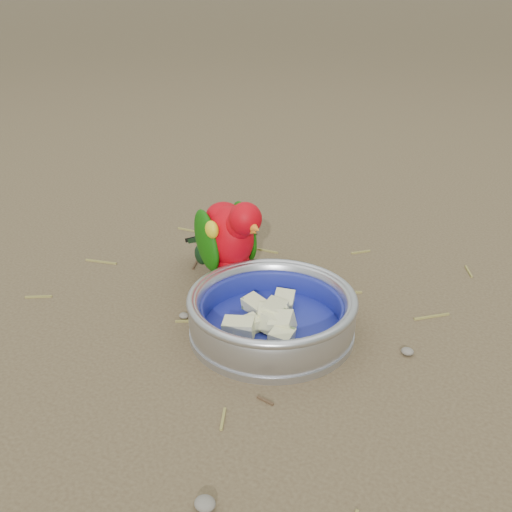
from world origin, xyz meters
The scene contains 6 objects.
ground centered at (0.00, 0.00, 0.00)m, with size 60.00×60.00×0.00m, color brown.
food_bowl centered at (-0.01, 0.01, 0.01)m, with size 0.23×0.23×0.02m, color #B2B2BA.
bowl_wall centered at (-0.01, 0.01, 0.04)m, with size 0.23×0.23×0.04m, color #B2B2BA, non-canonical shape.
fruit_wedges centered at (-0.01, 0.01, 0.03)m, with size 0.14×0.14×0.03m, color beige, non-canonical shape.
lory_parrot centered at (-0.13, 0.09, 0.08)m, with size 0.09×0.19×0.15m, color #BB010C, non-canonical shape.
ground_debris centered at (-0.05, 0.06, 0.00)m, with size 0.90×0.80×0.01m, color olive, non-canonical shape.
Camera 1 is at (0.29, -0.60, 0.44)m, focal length 40.00 mm.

